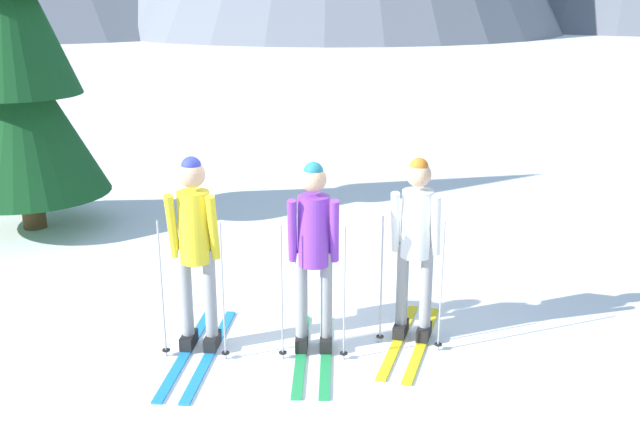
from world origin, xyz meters
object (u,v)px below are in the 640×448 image
(skier_in_purple, at_px, (314,247))
(skier_in_yellow, at_px, (196,243))
(pine_tree_near, at_px, (14,53))
(skier_in_white, at_px, (416,239))

(skier_in_purple, bearing_deg, skier_in_yellow, -168.07)
(skier_in_purple, distance_m, pine_tree_near, 5.43)
(skier_in_white, relative_size, pine_tree_near, 0.34)
(skier_in_purple, height_order, pine_tree_near, pine_tree_near)
(skier_in_white, xyz_separation_m, pine_tree_near, (-5.42, 2.16, 1.36))
(skier_in_yellow, bearing_deg, skier_in_white, 19.45)
(skier_in_yellow, relative_size, pine_tree_near, 0.35)
(skier_in_white, bearing_deg, skier_in_yellow, -160.55)
(skier_in_yellow, height_order, pine_tree_near, pine_tree_near)
(skier_in_yellow, height_order, skier_in_white, skier_in_yellow)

